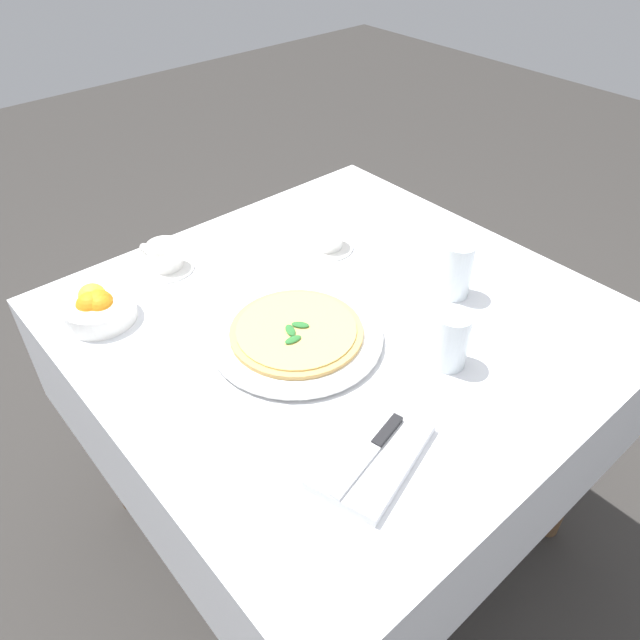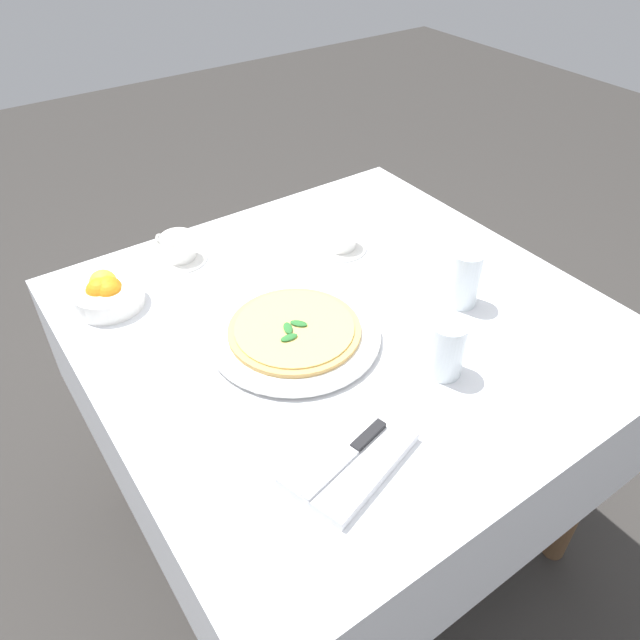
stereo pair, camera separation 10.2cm
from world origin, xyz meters
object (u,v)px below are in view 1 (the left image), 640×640
pizza_plate (297,336)px  water_glass_near_right (456,272)px  coffee_cup_far_right (327,238)px  pizza (297,331)px  citrus_bowl (98,307)px  water_glass_far_left (450,343)px  coffee_cup_right_edge (165,257)px  dinner_knife (371,451)px  napkin_folded (372,455)px

pizza_plate → water_glass_near_right: bearing=164.1°
coffee_cup_far_right → water_glass_near_right: (-0.09, 0.33, 0.03)m
pizza → citrus_bowl: 0.43m
water_glass_far_left → citrus_bowl: size_ratio=0.78×
coffee_cup_far_right → water_glass_near_right: bearing=105.0°
coffee_cup_right_edge → water_glass_near_right: (-0.43, 0.51, 0.03)m
coffee_cup_far_right → dinner_knife: coffee_cup_far_right is taller
napkin_folded → dinner_knife: bearing=-3.7°
water_glass_far_left → napkin_folded: (0.27, 0.07, -0.04)m
pizza → water_glass_near_right: water_glass_near_right is taller
water_glass_far_left → water_glass_near_right: bearing=-143.2°
coffee_cup_far_right → water_glass_far_left: water_glass_far_left is taller
water_glass_far_left → citrus_bowl: (0.45, -0.57, -0.02)m
coffee_cup_far_right → citrus_bowl: citrus_bowl is taller
pizza_plate → coffee_cup_far_right: coffee_cup_far_right is taller
coffee_cup_right_edge → citrus_bowl: (0.20, 0.07, -0.00)m
pizza → pizza_plate: bearing=-150.1°
coffee_cup_far_right → water_glass_far_left: 0.47m
dinner_knife → citrus_bowl: size_ratio=1.29×
pizza → water_glass_near_right: 0.38m
coffee_cup_right_edge → coffee_cup_far_right: size_ratio=0.98×
dinner_knife → citrus_bowl: 0.66m
dinner_knife → coffee_cup_far_right: bearing=-138.5°
coffee_cup_far_right → napkin_folded: coffee_cup_far_right is taller
pizza → napkin_folded: bearing=73.1°
pizza_plate → dinner_knife: (0.10, 0.31, 0.01)m
napkin_folded → pizza_plate: bearing=-124.1°
coffee_cup_far_right → napkin_folded: (0.37, 0.53, -0.02)m
water_glass_near_right → napkin_folded: bearing=24.3°
pizza → citrus_bowl: bearing=-50.8°
citrus_bowl → water_glass_near_right: bearing=145.6°
pizza → water_glass_near_right: (-0.36, 0.10, 0.03)m
water_glass_far_left → napkin_folded: size_ratio=0.47×
water_glass_near_right → dinner_knife: size_ratio=0.66×
coffee_cup_right_edge → coffee_cup_far_right: (-0.34, 0.18, -0.00)m
pizza_plate → water_glass_near_right: size_ratio=2.72×
pizza_plate → pizza: 0.01m
water_glass_far_left → water_glass_near_right: size_ratio=0.91×
pizza → coffee_cup_far_right: 0.35m
pizza_plate → napkin_folded: napkin_folded is taller
coffee_cup_right_edge → pizza_plate: bearing=99.7°
pizza_plate → citrus_bowl: (0.27, -0.33, 0.02)m
coffee_cup_far_right → napkin_folded: 0.65m
pizza → citrus_bowl: citrus_bowl is taller
pizza_plate → dinner_knife: dinner_knife is taller
napkin_folded → citrus_bowl: 0.66m
pizza → water_glass_far_left: 0.30m
pizza → coffee_cup_far_right: coffee_cup_far_right is taller
pizza → citrus_bowl: (0.27, -0.33, 0.00)m
coffee_cup_right_edge → water_glass_far_left: (-0.25, 0.64, 0.02)m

